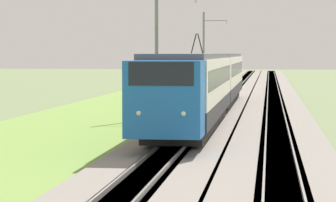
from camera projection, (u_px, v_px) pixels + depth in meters
The scene contains 8 objects.
ballast_main at pixel (214, 110), 55.96m from camera, with size 240.00×4.40×0.30m.
ballast_adjacent at pixel (275, 110), 55.42m from camera, with size 240.00×4.40×0.30m.
track_main at pixel (214, 110), 55.96m from camera, with size 240.00×1.57×0.45m.
track_adjacent at pixel (275, 110), 55.41m from camera, with size 240.00×1.57×0.45m.
grass_verge at pixel (114, 110), 56.87m from camera, with size 240.00×9.38×0.12m.
passenger_train at pixel (207, 80), 49.90m from camera, with size 42.35×2.99×5.20m.
catenary_mast_mid at pixel (158, 50), 48.46m from camera, with size 0.22×2.56×8.43m.
catenary_mast_far at pixel (204, 51), 83.04m from camera, with size 0.22×2.56×8.44m.
Camera 1 is at (-5.78, -3.88, 4.13)m, focal length 85.00 mm.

